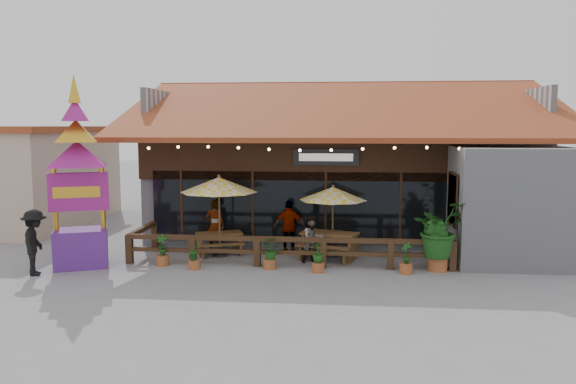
# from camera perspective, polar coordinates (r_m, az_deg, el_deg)

# --- Properties ---
(ground) EXTENTS (100.00, 100.00, 0.00)m
(ground) POSITION_cam_1_polar(r_m,az_deg,el_deg) (17.52, 5.28, -7.30)
(ground) COLOR gray
(ground) RESTS_ON ground
(restaurant_building) EXTENTS (15.50, 14.73, 6.09)m
(restaurant_building) POSITION_cam_1_polar(r_m,az_deg,el_deg) (23.70, 6.03, 1.77)
(restaurant_building) COLOR #B3B3B8
(restaurant_building) RESTS_ON ground
(patio_railing) EXTENTS (10.00, 2.60, 0.92)m
(patio_railing) POSITION_cam_1_polar(r_m,az_deg,el_deg) (17.27, -2.23, -5.39)
(patio_railing) COLOR #492D1A
(patio_railing) RESTS_ON ground
(umbrella_left) EXTENTS (2.78, 2.78, 2.68)m
(umbrella_left) POSITION_cam_1_polar(r_m,az_deg,el_deg) (18.24, -7.02, 0.70)
(umbrella_left) COLOR brown
(umbrella_left) RESTS_ON ground
(umbrella_right) EXTENTS (2.35, 2.35, 2.36)m
(umbrella_right) POSITION_cam_1_polar(r_m,az_deg,el_deg) (18.16, 4.59, -0.20)
(umbrella_right) COLOR brown
(umbrella_right) RESTS_ON ground
(picnic_table_left) EXTENTS (1.86, 1.75, 0.72)m
(picnic_table_left) POSITION_cam_1_polar(r_m,az_deg,el_deg) (18.84, -6.99, -4.82)
(picnic_table_left) COLOR brown
(picnic_table_left) RESTS_ON ground
(picnic_table_right) EXTENTS (2.16, 2.00, 0.85)m
(picnic_table_right) POSITION_cam_1_polar(r_m,az_deg,el_deg) (18.12, 4.25, -4.96)
(picnic_table_right) COLOR brown
(picnic_table_right) RESTS_ON ground
(thai_sign_tower) EXTENTS (2.98, 2.98, 6.19)m
(thai_sign_tower) POSITION_cam_1_polar(r_m,az_deg,el_deg) (17.80, -20.63, 3.18)
(thai_sign_tower) COLOR #592484
(thai_sign_tower) RESTS_ON ground
(tropical_plant) EXTENTS (2.00, 1.98, 2.09)m
(tropical_plant) POSITION_cam_1_polar(r_m,az_deg,el_deg) (16.99, 15.06, -3.83)
(tropical_plant) COLOR #9C512A
(tropical_plant) RESTS_ON ground
(diner_a) EXTENTS (0.65, 0.44, 1.76)m
(diner_a) POSITION_cam_1_polar(r_m,az_deg,el_deg) (19.29, -7.42, -3.35)
(diner_a) COLOR #371D11
(diner_a) RESTS_ON ground
(diner_b) EXTENTS (0.90, 0.83, 1.48)m
(diner_b) POSITION_cam_1_polar(r_m,az_deg,el_deg) (17.51, 2.51, -4.81)
(diner_b) COLOR #371D11
(diner_b) RESTS_ON ground
(diner_c) EXTENTS (1.05, 0.45, 1.77)m
(diner_c) POSITION_cam_1_polar(r_m,az_deg,el_deg) (18.83, 0.15, -3.53)
(diner_c) COLOR #371D11
(diner_c) RESTS_ON ground
(pedestrian) EXTENTS (1.06, 1.39, 1.89)m
(pedestrian) POSITION_cam_1_polar(r_m,az_deg,el_deg) (17.56, -24.34, -4.69)
(pedestrian) COLOR black
(pedestrian) RESTS_ON ground
(planter_a) EXTENTS (0.39, 0.39, 0.96)m
(planter_a) POSITION_cam_1_polar(r_m,az_deg,el_deg) (17.62, -12.64, -6.02)
(planter_a) COLOR #9C512A
(planter_a) RESTS_ON ground
(planter_b) EXTENTS (0.39, 0.41, 0.86)m
(planter_b) POSITION_cam_1_polar(r_m,az_deg,el_deg) (16.97, -9.52, -6.48)
(planter_b) COLOR #9C512A
(planter_b) RESTS_ON ground
(planter_c) EXTENTS (0.69, 0.65, 0.91)m
(planter_c) POSITION_cam_1_polar(r_m,az_deg,el_deg) (16.76, -1.87, -6.13)
(planter_c) COLOR #9C512A
(planter_c) RESTS_ON ground
(planter_d) EXTENTS (0.48, 0.48, 0.89)m
(planter_d) POSITION_cam_1_polar(r_m,az_deg,el_deg) (16.42, 3.07, -6.70)
(planter_d) COLOR #9C512A
(planter_d) RESTS_ON ground
(planter_e) EXTENTS (0.38, 0.40, 0.92)m
(planter_e) POSITION_cam_1_polar(r_m,az_deg,el_deg) (16.62, 11.91, -6.82)
(planter_e) COLOR #9C512A
(planter_e) RESTS_ON ground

